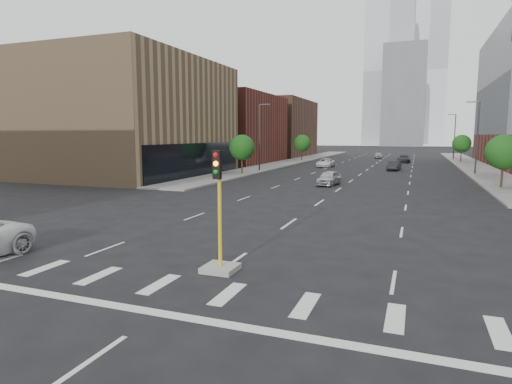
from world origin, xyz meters
The scene contains 21 objects.
sidewalk_left_far centered at (-15.00, 74.00, 0.07)m, with size 5.00×92.00×0.15m, color gray.
sidewalk_right_far centered at (15.00, 74.00, 0.07)m, with size 5.00×92.00×0.15m, color gray.
building_left_mid centered at (-27.50, 40.00, 7.00)m, with size 20.00×24.00×14.00m, color #9C7C58.
building_left_far_a centered at (-27.50, 66.00, 6.00)m, with size 20.00×22.00×12.00m, color brown.
building_left_far_b centered at (-27.50, 92.00, 6.50)m, with size 20.00×24.00×13.00m, color brown.
tower_left centered at (-8.00, 220.00, 35.00)m, with size 22.00×22.00×70.00m, color #B2B7BC.
tower_right centered at (10.00, 260.00, 40.00)m, with size 20.00×20.00×80.00m, color #B2B7BC.
tower_mid centered at (0.00, 200.00, 22.00)m, with size 18.00×18.00×44.00m, color slate.
median_traffic_signal centered at (0.00, 8.97, 0.97)m, with size 1.20×1.20×4.40m.
streetlight_right_a centered at (13.41, 55.00, 5.01)m, with size 1.60×0.22×9.07m.
streetlight_right_b centered at (13.41, 90.00, 5.01)m, with size 1.60×0.22×9.07m.
streetlight_left centered at (-13.41, 50.00, 5.01)m, with size 1.60×0.22×9.07m.
tree_left_near centered at (-14.00, 45.00, 3.39)m, with size 3.20×3.20×4.85m.
tree_left_far centered at (-14.00, 75.00, 3.39)m, with size 3.20×3.20×4.85m.
tree_right_near centered at (14.00, 40.00, 3.39)m, with size 3.20×3.20×4.85m.
tree_right_far centered at (14.00, 80.00, 3.39)m, with size 3.20×3.20×4.85m.
car_near_left centered at (-1.50, 37.22, 0.72)m, with size 1.69×4.21×1.43m, color #B2B3B7.
car_mid_right centered at (3.66, 58.08, 0.69)m, with size 1.46×4.19×1.38m, color #212227.
car_far_left centered at (-6.61, 61.06, 0.66)m, with size 2.19×4.75×1.32m, color white.
car_deep_right centered at (4.38, 76.89, 0.69)m, with size 1.93×4.76×1.38m, color #232228.
car_distant centered at (-1.09, 90.44, 0.66)m, with size 1.57×3.90×1.33m, color #9E9FA2.
Camera 1 is at (6.53, -4.70, 4.94)m, focal length 30.00 mm.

